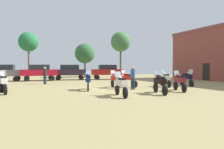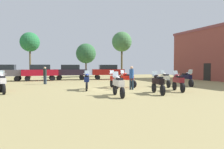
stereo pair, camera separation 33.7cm
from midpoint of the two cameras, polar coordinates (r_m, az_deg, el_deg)
The scene contains 20 objects.
ground_plane at distance 17.08m, azimuth -1.37°, elevation -3.88°, with size 44.00×52.00×0.02m.
motorcycle_2 at distance 15.98m, azimuth -27.58°, elevation -1.83°, with size 0.81×2.22×1.51m.
motorcycle_3 at distance 14.30m, azimuth 11.93°, elevation -2.12°, with size 0.74×2.21×1.49m.
motorcycle_4 at distance 17.27m, azimuth -27.87°, elevation -1.58°, with size 0.81×2.14×1.50m.
motorcycle_5 at distance 18.52m, azimuth 3.71°, elevation -1.13°, with size 0.85×2.14×1.47m.
motorcycle_7 at distance 16.36m, azimuth -6.96°, elevation -1.58°, with size 0.78×2.10×1.48m.
motorcycle_9 at distance 19.42m, azimuth 13.52°, elevation -1.03°, with size 0.76×2.21×1.47m.
motorcycle_10 at distance 12.79m, azimuth 1.60°, elevation -2.62°, with size 0.62×2.20×1.47m.
motorcycle_11 at distance 16.18m, azimuth 16.93°, elevation -1.70°, with size 0.83×2.15×1.48m.
motorcycle_12 at distance 20.48m, azimuth 18.78°, elevation -0.88°, with size 0.69×2.24×1.51m.
motorcycle_13 at distance 17.86m, azimuth 0.26°, elevation -1.29°, with size 0.62×2.09×1.45m.
car_1 at distance 29.41m, azimuth -1.58°, elevation 0.97°, with size 4.58×2.65×2.00m.
car_2 at distance 28.21m, azimuth -19.10°, elevation 0.80°, with size 4.31×1.83×2.00m.
car_3 at distance 28.72m, azimuth -27.18°, elevation 0.70°, with size 4.45×2.19×2.00m.
car_4 at distance 28.90m, azimuth -11.47°, elevation 0.90°, with size 4.56×2.55×2.00m.
person_1 at distance 16.47m, azimuth 4.96°, elevation -0.36°, with size 0.46×0.46×1.81m.
person_2 at distance 22.49m, azimuth -17.79°, elevation 0.11°, with size 0.46×0.46×1.74m.
tree_1 at distance 35.88m, azimuth -21.57°, elevation 8.01°, with size 2.99×2.99×7.06m.
tree_2 at distance 35.62m, azimuth -7.50°, elevation 5.56°, with size 3.26×3.26×5.55m.
tree_4 at distance 37.89m, azimuth 2.05°, elevation 8.65°, with size 3.46×3.46×7.83m.
Camera 1 is at (-5.94, -15.91, 1.81)m, focal length 34.42 mm.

